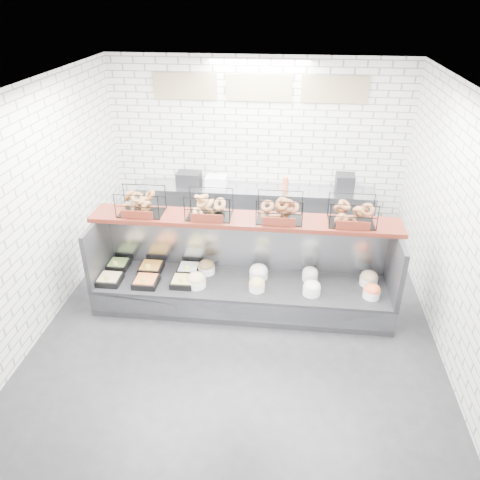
# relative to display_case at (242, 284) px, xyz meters

# --- Properties ---
(ground) EXTENTS (5.50, 5.50, 0.00)m
(ground) POSITION_rel_display_case_xyz_m (0.01, -0.34, -0.33)
(ground) COLOR black
(ground) RESTS_ON ground
(room_shell) EXTENTS (5.02, 5.51, 3.01)m
(room_shell) POSITION_rel_display_case_xyz_m (0.01, 0.26, 1.73)
(room_shell) COLOR silver
(room_shell) RESTS_ON ground
(display_case) EXTENTS (4.00, 0.90, 1.20)m
(display_case) POSITION_rel_display_case_xyz_m (0.00, 0.00, 0.00)
(display_case) COLOR black
(display_case) RESTS_ON ground
(bagel_shelf) EXTENTS (4.10, 0.50, 0.40)m
(bagel_shelf) POSITION_rel_display_case_xyz_m (0.01, 0.17, 1.05)
(bagel_shelf) COLOR #40140D
(bagel_shelf) RESTS_ON display_case
(prep_counter) EXTENTS (4.00, 0.60, 1.20)m
(prep_counter) POSITION_rel_display_case_xyz_m (0.01, 2.09, 0.14)
(prep_counter) COLOR #93969B
(prep_counter) RESTS_ON ground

